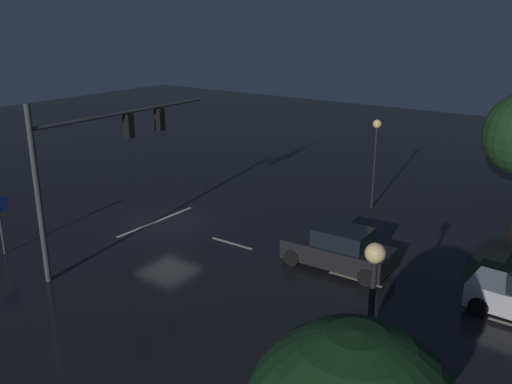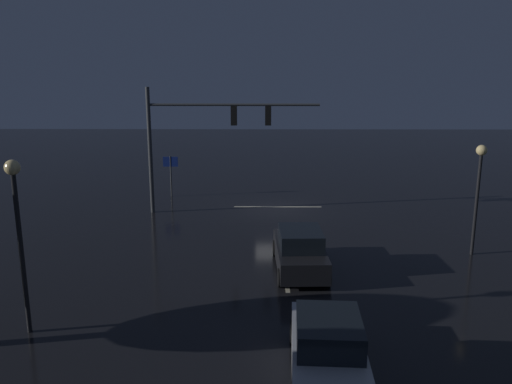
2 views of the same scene
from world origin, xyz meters
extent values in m
plane|color=black|center=(0.00, 0.00, 0.00)|extent=(80.00, 80.00, 0.00)
cylinder|color=#383A3D|center=(6.91, 0.51, 3.39)|extent=(0.22, 0.22, 6.77)
cylinder|color=#383A3D|center=(2.40, 0.51, 5.85)|extent=(9.02, 0.14, 0.14)
cube|color=black|center=(2.40, 0.51, 5.28)|extent=(0.32, 0.36, 1.00)
sphere|color=black|center=(2.40, 0.32, 5.60)|extent=(0.20, 0.20, 0.20)
sphere|color=yellow|center=(2.40, 0.32, 5.28)|extent=(0.20, 0.20, 0.20)
sphere|color=black|center=(2.40, 0.32, 4.96)|extent=(0.20, 0.20, 0.20)
cube|color=black|center=(0.59, 0.51, 5.28)|extent=(0.32, 0.36, 1.00)
sphere|color=black|center=(0.59, 0.32, 5.60)|extent=(0.20, 0.20, 0.20)
sphere|color=yellow|center=(0.59, 0.32, 5.28)|extent=(0.20, 0.20, 0.20)
sphere|color=black|center=(0.59, 0.32, 4.96)|extent=(0.20, 0.20, 0.20)
cube|color=beige|center=(0.00, 4.00, 0.00)|extent=(0.16, 2.20, 0.01)
cube|color=beige|center=(0.00, 10.00, 0.00)|extent=(0.16, 2.20, 0.01)
cube|color=beige|center=(0.00, -0.69, 0.00)|extent=(5.00, 0.16, 0.01)
cube|color=black|center=(-0.55, 8.92, 0.62)|extent=(1.95, 4.36, 0.80)
cube|color=black|center=(-0.56, 9.12, 1.36)|extent=(1.67, 2.15, 0.68)
cylinder|color=black|center=(0.34, 7.36, 0.34)|extent=(0.24, 0.69, 0.68)
cylinder|color=black|center=(-1.34, 7.30, 0.34)|extent=(0.24, 0.69, 0.68)
cylinder|color=black|center=(0.23, 10.55, 0.34)|extent=(0.24, 0.69, 0.68)
cylinder|color=black|center=(-1.45, 10.49, 0.34)|extent=(0.24, 0.69, 0.68)
sphere|color=#F9EFC6|center=(0.17, 6.83, 0.67)|extent=(0.20, 0.20, 0.20)
sphere|color=#F9EFC6|center=(-1.13, 6.78, 0.67)|extent=(0.20, 0.20, 0.20)
cylinder|color=black|center=(0.01, 14.56, 0.34)|extent=(0.26, 0.69, 0.68)
cylinder|color=black|center=(-1.67, 14.65, 0.34)|extent=(0.26, 0.69, 0.68)
sphere|color=#F9EFC6|center=(-0.21, 14.05, 0.67)|extent=(0.20, 0.20, 0.20)
sphere|color=#F9EFC6|center=(-1.51, 14.12, 0.67)|extent=(0.20, 0.20, 0.20)
cylinder|color=black|center=(-8.01, 7.07, 2.14)|extent=(0.14, 0.14, 4.29)
sphere|color=#F9D88C|center=(-8.01, 7.07, 4.47)|extent=(0.44, 0.44, 0.44)
cylinder|color=black|center=(7.89, 13.98, 2.42)|extent=(0.14, 0.14, 4.84)
sphere|color=#F9D88C|center=(7.89, 13.98, 5.02)|extent=(0.44, 0.44, 0.44)
cylinder|color=#383A3D|center=(6.49, -3.19, 1.26)|extent=(0.09, 0.09, 2.52)
camera|label=1|loc=(17.83, 18.07, 9.72)|focal=38.84mm
camera|label=2|loc=(0.96, 28.25, 7.70)|focal=36.79mm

